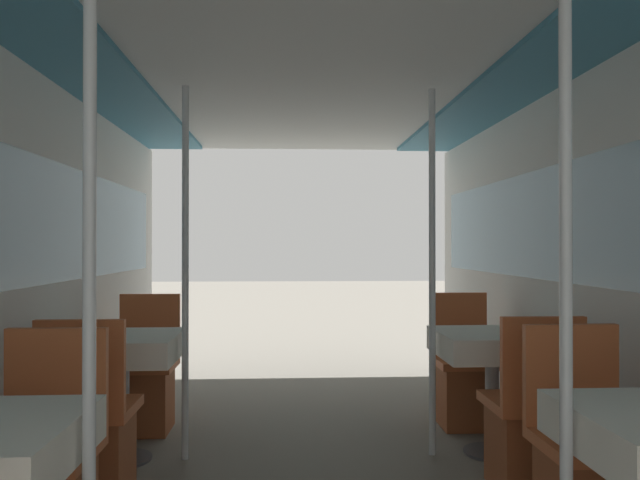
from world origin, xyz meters
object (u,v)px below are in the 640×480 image
object	(u,v)px
chair_left_near_1	(91,442)
chair_left_far_1	(145,387)
chair_right_far_0	(589,480)
chair_right_far_1	(464,383)
dining_table_right_1	(492,349)
support_pole_left_1	(185,272)
support_pole_right_1	(432,271)
dining_table_left_1	(122,352)
support_pole_right_0	(566,296)
support_pole_left_0	(89,298)
chair_right_near_1	(530,434)

from	to	relation	value
chair_left_near_1	chair_left_far_1	size ratio (longest dim) A/B	1.00
chair_right_far_0	chair_right_far_1	xyz separation A→B (m)	(0.00, 1.77, 0.00)
chair_left_far_1	dining_table_right_1	bearing A→B (deg)	165.13
support_pole_left_1	dining_table_right_1	bearing A→B (deg)	-0.00
dining_table_right_1	support_pole_right_1	world-z (taller)	support_pole_right_1
dining_table_left_1	support_pole_right_0	world-z (taller)	support_pole_right_0
dining_table_left_1	support_pole_right_0	xyz separation A→B (m)	(1.81, -1.77, 0.46)
chair_left_far_1	support_pole_right_1	world-z (taller)	support_pole_right_1
dining_table_left_1	support_pole_right_1	world-z (taller)	support_pole_right_1
chair_left_far_1	support_pole_right_0	distance (m)	3.07
support_pole_left_0	chair_left_far_1	world-z (taller)	support_pole_left_0
chair_right_near_1	dining_table_left_1	bearing A→B (deg)	165.13
chair_left_far_1	dining_table_right_1	xyz separation A→B (m)	(2.17, -0.58, 0.33)
support_pole_right_0	dining_table_left_1	bearing A→B (deg)	135.71
dining_table_left_1	chair_right_far_0	bearing A→B (deg)	-28.73
support_pole_right_0	chair_right_far_1	bearing A→B (deg)	81.25
chair_left_near_1	chair_left_far_1	xyz separation A→B (m)	(0.00, 1.15, 0.00)
chair_right_near_1	support_pole_left_0	bearing A→B (deg)	-146.68
chair_right_near_1	chair_right_far_1	xyz separation A→B (m)	(0.00, 1.15, 0.00)
chair_left_near_1	support_pole_right_0	xyz separation A→B (m)	(1.81, -1.19, 0.80)
dining_table_left_1	dining_table_right_1	xyz separation A→B (m)	(2.17, 0.00, 0.00)
chair_left_near_1	chair_left_far_1	distance (m)	1.15
chair_left_near_1	chair_right_far_1	distance (m)	2.46
chair_left_far_1	chair_left_near_1	bearing A→B (deg)	90.00
dining_table_right_1	chair_right_far_1	world-z (taller)	chair_right_far_1
chair_left_far_1	chair_right_near_1	world-z (taller)	same
dining_table_left_1	support_pole_left_0	bearing A→B (deg)	-78.46
support_pole_left_1	dining_table_right_1	xyz separation A→B (m)	(1.81, -0.00, -0.46)
dining_table_left_1	chair_left_far_1	bearing A→B (deg)	90.00
dining_table_right_1	support_pole_right_1	distance (m)	0.59
support_pole_left_0	dining_table_left_1	xyz separation A→B (m)	(-0.36, 1.77, -0.46)
support_pole_left_0	chair_right_far_0	distance (m)	2.06
chair_right_near_1	chair_right_far_1	bearing A→B (deg)	90.00
support_pole_right_0	support_pole_right_1	size ratio (longest dim) A/B	1.00
support_pole_left_0	chair_left_near_1	world-z (taller)	support_pole_left_0
chair_right_far_1	dining_table_right_1	bearing A→B (deg)	90.00
support_pole_left_1	support_pole_right_0	distance (m)	2.29
support_pole_left_0	chair_right_far_0	bearing A→B (deg)	17.66
support_pole_left_0	dining_table_left_1	world-z (taller)	support_pole_left_0
chair_right_far_0	dining_table_right_1	world-z (taller)	chair_right_far_0
dining_table_left_1	dining_table_right_1	distance (m)	2.17
support_pole_left_0	dining_table_right_1	xyz separation A→B (m)	(1.81, 1.77, -0.46)
dining_table_left_1	chair_left_near_1	size ratio (longest dim) A/B	0.80
chair_right_far_0	dining_table_right_1	distance (m)	1.24
support_pole_right_0	dining_table_right_1	distance (m)	1.86
chair_left_near_1	dining_table_right_1	distance (m)	2.27
chair_left_near_1	chair_right_far_1	world-z (taller)	same
dining_table_left_1	chair_right_far_0	distance (m)	2.50
chair_left_near_1	chair_right_far_1	xyz separation A→B (m)	(2.17, 1.15, 0.00)
support_pole_right_1	support_pole_right_0	bearing A→B (deg)	-90.00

